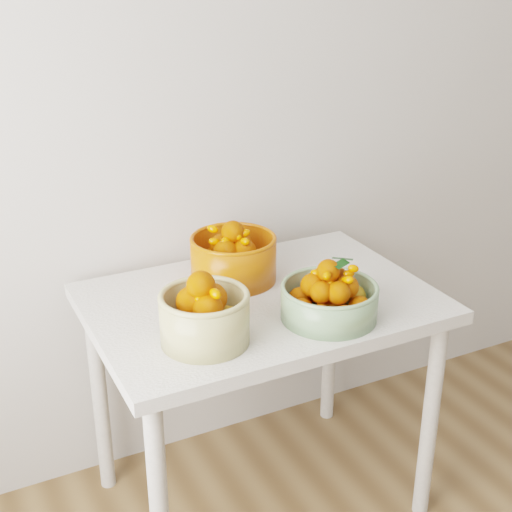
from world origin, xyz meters
The scene contains 4 objects.
table centered at (-0.43, 1.60, 0.65)m, with size 1.00×0.70×0.75m.
bowl_cream centered at (-0.67, 1.44, 0.83)m, with size 0.27×0.27×0.20m.
bowl_green centered at (-0.31, 1.41, 0.81)m, with size 0.33×0.33×0.17m.
bowl_orange centered at (-0.45, 1.75, 0.83)m, with size 0.32×0.32×0.19m.
Camera 1 is at (-1.28, -0.07, 1.70)m, focal length 50.00 mm.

